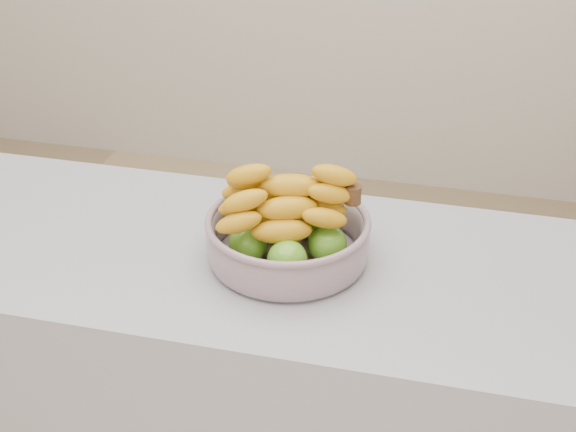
{
  "coord_description": "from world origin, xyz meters",
  "views": [
    {
      "loc": [
        0.52,
        -1.4,
        1.79
      ],
      "look_at": [
        0.19,
        -0.09,
        1.0
      ],
      "focal_mm": 50.0,
      "sensor_mm": 36.0,
      "label": 1
    }
  ],
  "objects": [
    {
      "name": "counter",
      "position": [
        0.0,
        -0.09,
        0.45
      ],
      "size": [
        2.0,
        0.6,
        0.9
      ],
      "primitive_type": "cube",
      "color": "#95959C",
      "rests_on": "ground"
    },
    {
      "name": "fruit_bowl",
      "position": [
        0.19,
        -0.09,
        0.96
      ],
      "size": [
        0.33,
        0.33,
        0.19
      ],
      "rotation": [
        0.0,
        0.0,
        0.22
      ],
      "color": "#A4B4C5",
      "rests_on": "counter"
    }
  ]
}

